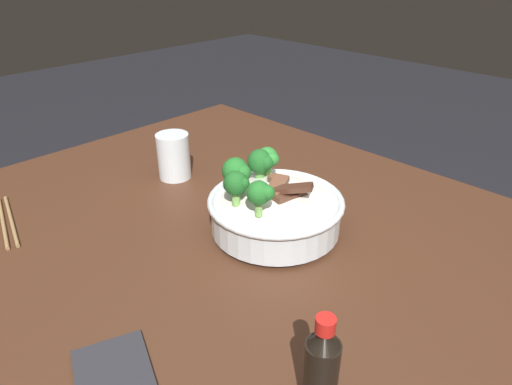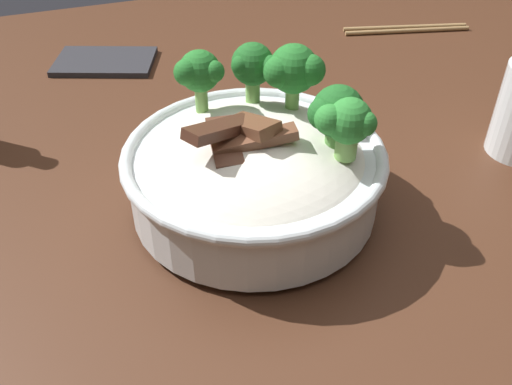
# 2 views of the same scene
# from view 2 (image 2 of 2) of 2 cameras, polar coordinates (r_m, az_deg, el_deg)

# --- Properties ---
(dining_table) EXTENTS (1.18, 1.08, 0.81)m
(dining_table) POSITION_cam_2_polar(r_m,az_deg,el_deg) (0.74, 2.20, -3.96)
(dining_table) COLOR #472819
(dining_table) RESTS_ON ground
(rice_bowl) EXTENTS (0.25, 0.25, 0.15)m
(rice_bowl) POSITION_cam_2_polar(r_m,az_deg,el_deg) (0.53, 0.07, 2.94)
(rice_bowl) COLOR silver
(rice_bowl) RESTS_ON dining_table
(chopsticks_pair) EXTENTS (0.20, 0.07, 0.01)m
(chopsticks_pair) POSITION_cam_2_polar(r_m,az_deg,el_deg) (0.99, 14.95, 15.70)
(chopsticks_pair) COLOR #9E7A4C
(chopsticks_pair) RESTS_ON dining_table
(folded_napkin) EXTENTS (0.16, 0.14, 0.01)m
(folded_napkin) POSITION_cam_2_polar(r_m,az_deg,el_deg) (0.87, -15.05, 12.69)
(folded_napkin) COLOR #28282D
(folded_napkin) RESTS_ON dining_table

